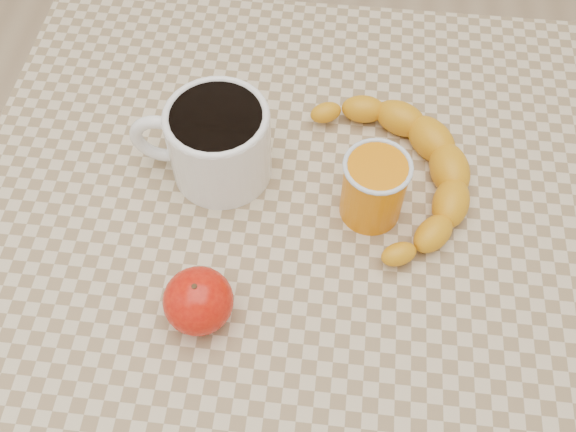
# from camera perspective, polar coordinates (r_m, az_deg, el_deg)

# --- Properties ---
(ground) EXTENTS (3.00, 3.00, 0.00)m
(ground) POSITION_cam_1_polar(r_m,az_deg,el_deg) (1.46, 0.00, -16.46)
(ground) COLOR tan
(ground) RESTS_ON ground
(table) EXTENTS (0.80, 0.80, 0.75)m
(table) POSITION_cam_1_polar(r_m,az_deg,el_deg) (0.84, 0.00, -3.88)
(table) COLOR #C5B08B
(table) RESTS_ON ground
(coffee_mug) EXTENTS (0.17, 0.12, 0.10)m
(coffee_mug) POSITION_cam_1_polar(r_m,az_deg,el_deg) (0.77, -6.40, 6.69)
(coffee_mug) COLOR white
(coffee_mug) RESTS_ON table
(orange_juice_glass) EXTENTS (0.08, 0.08, 0.09)m
(orange_juice_glass) POSITION_cam_1_polar(r_m,az_deg,el_deg) (0.74, 7.64, 2.51)
(orange_juice_glass) COLOR orange
(orange_juice_glass) RESTS_ON table
(apple) EXTENTS (0.09, 0.09, 0.07)m
(apple) POSITION_cam_1_polar(r_m,az_deg,el_deg) (0.69, -7.98, -7.48)
(apple) COLOR #A80B05
(apple) RESTS_ON table
(banana) EXTENTS (0.37, 0.41, 0.05)m
(banana) POSITION_cam_1_polar(r_m,az_deg,el_deg) (0.79, 9.65, 4.05)
(banana) COLOR orange
(banana) RESTS_ON table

